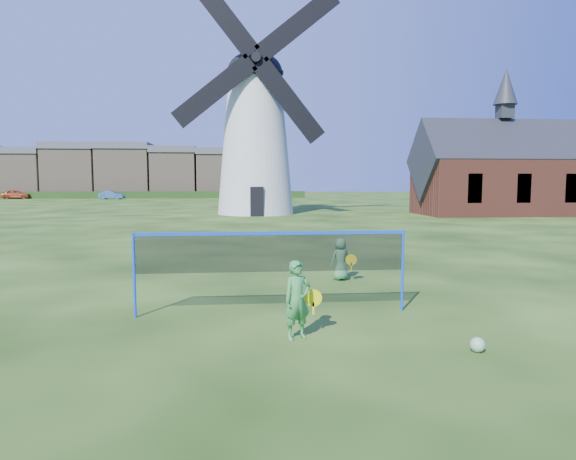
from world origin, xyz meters
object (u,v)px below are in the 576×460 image
at_px(play_ball, 478,345).
at_px(car_right, 112,195).
at_px(badminton_net, 272,254).
at_px(player_boy, 341,259).
at_px(chapel, 502,174).
at_px(player_girl, 298,300).
at_px(windmill, 255,134).
at_px(car_left, 16,194).

distance_m(play_ball, car_right, 68.73).
xyz_separation_m(badminton_net, player_boy, (1.93, 3.11, -0.61)).
xyz_separation_m(chapel, car_right, (-36.80, 36.22, -2.43)).
height_order(player_girl, player_boy, player_girl).
xyz_separation_m(chapel, player_girl, (-18.51, -28.38, -2.37)).
relative_size(windmill, play_ball, 77.02).
bearing_deg(car_right, windmill, -141.29).
bearing_deg(chapel, play_ball, -118.62).
xyz_separation_m(chapel, car_left, (-50.52, 38.96, -2.35)).
distance_m(play_ball, car_left, 76.48).
relative_size(chapel, badminton_net, 2.49).
bearing_deg(car_left, chapel, -132.61).
xyz_separation_m(badminton_net, play_ball, (2.84, -2.44, -1.03)).
xyz_separation_m(windmill, car_right, (-18.67, 33.70, -5.45)).
xyz_separation_m(player_girl, play_ball, (2.53, -0.89, -0.51)).
bearing_deg(badminton_net, player_boy, 58.14).
bearing_deg(car_left, player_boy, -156.74).
bearing_deg(windmill, player_girl, -90.70).
distance_m(player_boy, car_left, 71.14).
height_order(car_left, car_right, car_left).
height_order(windmill, player_boy, windmill).
distance_m(windmill, play_ball, 32.41).
bearing_deg(windmill, player_boy, -87.27).
bearing_deg(windmill, play_ball, -86.12).
distance_m(badminton_net, car_right, 65.58).
relative_size(play_ball, car_left, 0.06).
bearing_deg(car_left, player_girl, -159.54).
bearing_deg(play_ball, windmill, 93.88).
bearing_deg(player_boy, play_ball, 81.19).
height_order(player_girl, play_ball, player_girl).
height_order(play_ball, car_left, car_left).
height_order(windmill, car_left, windmill).
bearing_deg(player_boy, car_right, -89.70).
xyz_separation_m(windmill, player_girl, (-0.38, -30.90, -5.39)).
distance_m(player_girl, play_ball, 2.73).
height_order(windmill, play_ball, windmill).
xyz_separation_m(chapel, play_ball, (-15.97, -29.27, -2.88)).
distance_m(player_girl, car_right, 67.14).
distance_m(windmill, car_left, 49.05).
xyz_separation_m(play_ball, car_left, (-34.55, 68.23, 0.53)).
distance_m(player_boy, play_ball, 5.64).
bearing_deg(play_ball, badminton_net, 139.36).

